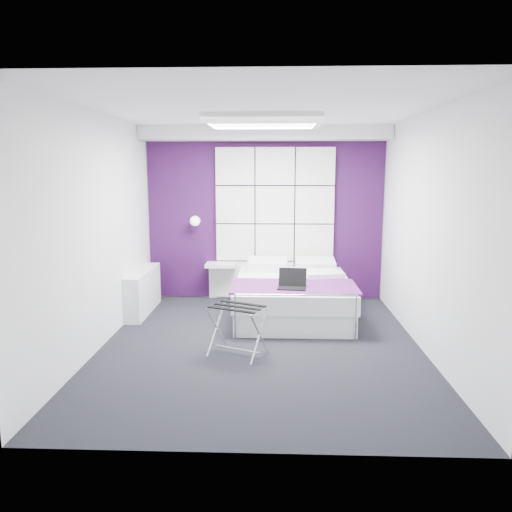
{
  "coord_description": "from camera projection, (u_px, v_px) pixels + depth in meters",
  "views": [
    {
      "loc": [
        0.16,
        -5.43,
        1.97
      ],
      "look_at": [
        -0.07,
        0.35,
        0.98
      ],
      "focal_mm": 35.0,
      "sensor_mm": 36.0,
      "label": 1
    }
  ],
  "objects": [
    {
      "name": "headboard",
      "position": [
        275.0,
        224.0,
        7.59
      ],
      "size": [
        1.8,
        0.08,
        2.3
      ],
      "primitive_type": null,
      "color": "silver",
      "rests_on": "wall_back"
    },
    {
      "name": "wall_lamp",
      "position": [
        196.0,
        221.0,
        7.55
      ],
      "size": [
        0.15,
        0.15,
        0.15
      ],
      "primitive_type": "sphere",
      "color": "white",
      "rests_on": "wall_back"
    },
    {
      "name": "soffit",
      "position": [
        265.0,
        133.0,
        7.18
      ],
      "size": [
        3.58,
        0.5,
        0.2
      ],
      "primitive_type": "cube",
      "color": "silver",
      "rests_on": "wall_back"
    },
    {
      "name": "wall_right",
      "position": [
        427.0,
        233.0,
        5.4
      ],
      "size": [
        0.0,
        4.4,
        4.4
      ],
      "primitive_type": "plane",
      "rotation": [
        1.57,
        0.0,
        -1.57
      ],
      "color": "white",
      "rests_on": "floor"
    },
    {
      "name": "wall_back",
      "position": [
        265.0,
        215.0,
        7.63
      ],
      "size": [
        3.6,
        0.0,
        3.6
      ],
      "primitive_type": "plane",
      "rotation": [
        1.57,
        0.0,
        0.0
      ],
      "color": "white",
      "rests_on": "floor"
    },
    {
      "name": "wall_left",
      "position": [
        99.0,
        232.0,
        5.53
      ],
      "size": [
        0.0,
        4.4,
        4.4
      ],
      "primitive_type": "plane",
      "rotation": [
        1.57,
        0.0,
        1.57
      ],
      "color": "white",
      "rests_on": "floor"
    },
    {
      "name": "ceiling",
      "position": [
        261.0,
        110.0,
        5.24
      ],
      "size": [
        4.4,
        4.4,
        0.0
      ],
      "primitive_type": "plane",
      "rotation": [
        3.14,
        0.0,
        0.0
      ],
      "color": "white",
      "rests_on": "wall_back"
    },
    {
      "name": "luggage_rack",
      "position": [
        238.0,
        330.0,
        5.37
      ],
      "size": [
        0.55,
        0.4,
        0.54
      ],
      "rotation": [
        0.0,
        0.0,
        -0.43
      ],
      "color": "silver",
      "rests_on": "floor"
    },
    {
      "name": "bed",
      "position": [
        293.0,
        296.0,
        6.79
      ],
      "size": [
        1.58,
        1.9,
        0.67
      ],
      "color": "silver",
      "rests_on": "floor"
    },
    {
      "name": "nightstand",
      "position": [
        221.0,
        265.0,
        7.61
      ],
      "size": [
        0.45,
        0.35,
        0.05
      ],
      "primitive_type": "cube",
      "color": "silver",
      "rests_on": "wall_back"
    },
    {
      "name": "skylight",
      "position": [
        262.0,
        120.0,
        5.84
      ],
      "size": [
        1.36,
        0.86,
        0.12
      ],
      "primitive_type": null,
      "color": "white",
      "rests_on": "ceiling"
    },
    {
      "name": "radiator",
      "position": [
        143.0,
        291.0,
        6.98
      ],
      "size": [
        0.22,
        1.2,
        0.6
      ],
      "primitive_type": "cube",
      "color": "silver",
      "rests_on": "floor"
    },
    {
      "name": "accent_wall",
      "position": [
        265.0,
        215.0,
        7.62
      ],
      "size": [
        3.58,
        0.02,
        2.58
      ],
      "primitive_type": "cube",
      "color": "#300D39",
      "rests_on": "wall_back"
    },
    {
      "name": "laptop",
      "position": [
        292.0,
        283.0,
        6.16
      ],
      "size": [
        0.34,
        0.25,
        0.25
      ],
      "rotation": [
        0.0,
        0.0,
        -0.12
      ],
      "color": "black",
      "rests_on": "bed"
    },
    {
      "name": "floor",
      "position": [
        261.0,
        345.0,
        5.68
      ],
      "size": [
        4.4,
        4.4,
        0.0
      ],
      "primitive_type": "plane",
      "color": "black",
      "rests_on": "ground"
    }
  ]
}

